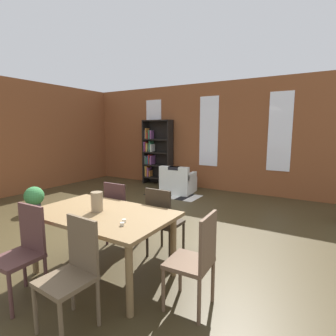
% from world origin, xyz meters
% --- Properties ---
extents(ground_plane, '(10.42, 10.42, 0.00)m').
position_xyz_m(ground_plane, '(0.00, 0.00, 0.00)').
color(ground_plane, '#3E341D').
extents(back_wall_brick, '(9.02, 0.12, 2.99)m').
position_xyz_m(back_wall_brick, '(0.00, 4.05, 1.50)').
color(back_wall_brick, brown).
rests_on(back_wall_brick, ground).
extents(window_pane_0, '(0.55, 0.02, 1.95)m').
position_xyz_m(window_pane_0, '(-1.87, 3.98, 1.65)').
color(window_pane_0, white).
extents(window_pane_1, '(0.55, 0.02, 1.95)m').
position_xyz_m(window_pane_1, '(0.00, 3.98, 1.65)').
color(window_pane_1, white).
extents(window_pane_2, '(0.55, 0.02, 1.95)m').
position_xyz_m(window_pane_2, '(1.87, 3.98, 1.65)').
color(window_pane_2, white).
extents(dining_table, '(1.64, 1.00, 0.76)m').
position_xyz_m(dining_table, '(0.70, -0.92, 0.68)').
color(dining_table, brown).
rests_on(dining_table, ground).
extents(vase_on_table, '(0.14, 0.14, 0.23)m').
position_xyz_m(vase_on_table, '(0.63, -0.92, 0.88)').
color(vase_on_table, '#998466').
rests_on(vase_on_table, dining_table).
extents(tealight_candle_0, '(0.04, 0.04, 0.03)m').
position_xyz_m(tealight_candle_0, '(1.19, -1.13, 0.78)').
color(tealight_candle_0, silver).
rests_on(tealight_candle_0, dining_table).
extents(tealight_candle_1, '(0.04, 0.04, 0.03)m').
position_xyz_m(tealight_candle_1, '(1.14, -1.04, 0.78)').
color(tealight_candle_1, silver).
rests_on(tealight_candle_1, dining_table).
extents(dining_chair_near_left, '(0.41, 0.41, 0.95)m').
position_xyz_m(dining_chair_near_left, '(0.33, -1.65, 0.51)').
color(dining_chair_near_left, '#52322F').
rests_on(dining_chair_near_left, ground).
extents(dining_chair_head_right, '(0.41, 0.41, 0.95)m').
position_xyz_m(dining_chair_head_right, '(1.90, -0.91, 0.51)').
color(dining_chair_head_right, brown).
rests_on(dining_chair_head_right, ground).
extents(dining_chair_near_right, '(0.42, 0.42, 0.95)m').
position_xyz_m(dining_chair_near_right, '(1.08, -1.65, 0.51)').
color(dining_chair_near_right, brown).
rests_on(dining_chair_near_right, ground).
extents(dining_chair_far_left, '(0.40, 0.40, 0.95)m').
position_xyz_m(dining_chair_far_left, '(0.33, -0.19, 0.51)').
color(dining_chair_far_left, '#3C2425').
rests_on(dining_chair_far_left, ground).
extents(dining_chair_far_right, '(0.41, 0.41, 0.95)m').
position_xyz_m(dining_chair_far_right, '(1.07, -0.19, 0.51)').
color(dining_chair_far_right, '#30261A').
rests_on(dining_chair_far_right, ground).
extents(bookshelf_tall, '(0.95, 0.32, 1.99)m').
position_xyz_m(bookshelf_tall, '(-1.68, 3.79, 1.00)').
color(bookshelf_tall, black).
rests_on(bookshelf_tall, ground).
extents(armchair_white, '(0.88, 0.88, 0.75)m').
position_xyz_m(armchair_white, '(-0.50, 3.09, 0.28)').
color(armchair_white, silver).
rests_on(armchair_white, ground).
extents(potted_plant_by_shelf, '(0.39, 0.39, 0.54)m').
position_xyz_m(potted_plant_by_shelf, '(-2.21, 0.06, 0.31)').
color(potted_plant_by_shelf, '#333338').
rests_on(potted_plant_by_shelf, ground).
extents(striped_rug, '(1.41, 0.71, 0.01)m').
position_xyz_m(striped_rug, '(-0.47, 2.78, 0.00)').
color(striped_rug, black).
rests_on(striped_rug, ground).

